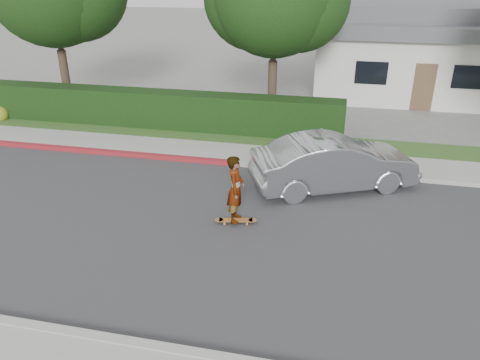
# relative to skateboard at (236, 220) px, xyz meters

# --- Properties ---
(ground) EXTENTS (120.00, 120.00, 0.00)m
(ground) POSITION_rel_skateboard_xyz_m (-1.92, -0.43, -0.09)
(ground) COLOR slate
(ground) RESTS_ON ground
(road) EXTENTS (60.00, 8.00, 0.01)m
(road) POSITION_rel_skateboard_xyz_m (-1.92, -0.43, -0.09)
(road) COLOR #2D2D30
(road) RESTS_ON ground
(curb_near) EXTENTS (60.00, 0.20, 0.15)m
(curb_near) POSITION_rel_skateboard_xyz_m (-1.92, -4.53, -0.02)
(curb_near) COLOR #9E9E99
(curb_near) RESTS_ON ground
(curb_far) EXTENTS (60.00, 0.20, 0.15)m
(curb_far) POSITION_rel_skateboard_xyz_m (-1.92, 3.67, -0.02)
(curb_far) COLOR #9E9E99
(curb_far) RESTS_ON ground
(curb_red_section) EXTENTS (12.00, 0.21, 0.15)m
(curb_red_section) POSITION_rel_skateboard_xyz_m (-6.92, 3.67, -0.02)
(curb_red_section) COLOR maroon
(curb_red_section) RESTS_ON ground
(sidewalk_far) EXTENTS (60.00, 1.60, 0.12)m
(sidewalk_far) POSITION_rel_skateboard_xyz_m (-1.92, 4.57, -0.03)
(sidewalk_far) COLOR gray
(sidewalk_far) RESTS_ON ground
(planting_strip) EXTENTS (60.00, 1.60, 0.10)m
(planting_strip) POSITION_rel_skateboard_xyz_m (-1.92, 6.17, -0.04)
(planting_strip) COLOR #2D4C1E
(planting_strip) RESTS_ON ground
(hedge) EXTENTS (15.00, 1.00, 1.50)m
(hedge) POSITION_rel_skateboard_xyz_m (-4.92, 6.77, 0.66)
(hedge) COLOR black
(hedge) RESTS_ON ground
(house) EXTENTS (10.60, 8.60, 4.30)m
(house) POSITION_rel_skateboard_xyz_m (6.08, 15.56, 2.00)
(house) COLOR beige
(house) RESTS_ON ground
(skateboard) EXTENTS (1.08, 0.42, 0.10)m
(skateboard) POSITION_rel_skateboard_xyz_m (0.00, 0.00, 0.00)
(skateboard) COLOR #CA6837
(skateboard) RESTS_ON ground
(skateboarder) EXTENTS (0.44, 0.65, 1.75)m
(skateboarder) POSITION_rel_skateboard_xyz_m (0.00, -0.00, 0.89)
(skateboarder) COLOR white
(skateboarder) RESTS_ON skateboard
(car_silver) EXTENTS (5.01, 3.50, 1.56)m
(car_silver) POSITION_rel_skateboard_xyz_m (2.33, 2.67, 0.69)
(car_silver) COLOR #A3A5AA
(car_silver) RESTS_ON ground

